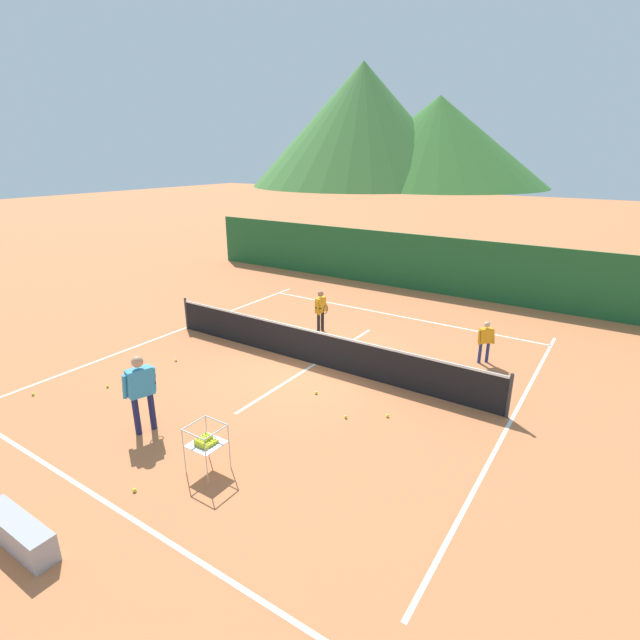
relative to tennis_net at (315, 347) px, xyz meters
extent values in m
plane|color=#C67042|center=(0.00, 0.00, -0.50)|extent=(120.00, 120.00, 0.00)
cube|color=white|center=(0.00, -6.43, -0.50)|extent=(10.32, 0.08, 0.01)
cube|color=white|center=(0.00, 4.99, -0.50)|extent=(10.32, 0.08, 0.01)
cube|color=white|center=(-5.16, 0.00, -0.50)|extent=(0.08, 11.43, 0.01)
cube|color=white|center=(5.16, 0.00, -0.50)|extent=(0.08, 11.43, 0.01)
cube|color=white|center=(0.00, 0.00, -0.50)|extent=(0.08, 6.33, 0.01)
cylinder|color=#333338|center=(-5.04, 0.00, 0.03)|extent=(0.08, 0.08, 1.05)
cylinder|color=#333338|center=(5.04, 0.00, 0.03)|extent=(0.08, 0.08, 1.05)
cube|color=black|center=(0.00, 0.00, -0.04)|extent=(10.00, 0.02, 0.92)
cube|color=white|center=(0.00, 0.00, 0.45)|extent=(10.00, 0.03, 0.06)
cylinder|color=#191E4C|center=(-1.11, -4.83, -0.08)|extent=(0.12, 0.12, 0.83)
cylinder|color=#191E4C|center=(-1.02, -4.52, -0.08)|extent=(0.12, 0.12, 0.83)
cube|color=#338CBF|center=(-1.06, -4.68, 0.63)|extent=(0.37, 0.54, 0.59)
sphere|color=tan|center=(-1.06, -4.68, 1.07)|extent=(0.23, 0.23, 0.23)
cylinder|color=#338CBF|center=(-1.21, -4.93, 0.59)|extent=(0.24, 0.15, 0.57)
cylinder|color=#338CBF|center=(-1.02, -4.39, 0.59)|extent=(0.19, 0.14, 0.57)
torus|color=#262628|center=(-1.27, -4.32, 0.54)|extent=(0.11, 0.29, 0.29)
cylinder|color=black|center=(-1.03, -4.39, 0.54)|extent=(0.22, 0.09, 0.03)
cylinder|color=black|center=(-1.26, 2.30, -0.16)|extent=(0.10, 0.10, 0.68)
cylinder|color=black|center=(-1.24, 2.04, -0.16)|extent=(0.10, 0.10, 0.68)
cube|color=orange|center=(-1.25, 2.17, 0.41)|extent=(0.22, 0.42, 0.47)
sphere|color=#996B4C|center=(-1.25, 2.17, 0.77)|extent=(0.19, 0.19, 0.19)
cylinder|color=orange|center=(-1.21, 2.40, 0.38)|extent=(0.19, 0.09, 0.46)
cylinder|color=orange|center=(-1.19, 1.94, 0.38)|extent=(0.15, 0.08, 0.47)
torus|color=#262628|center=(-0.93, 1.96, 0.37)|extent=(0.05, 0.29, 0.29)
cylinder|color=black|center=(-1.17, 1.94, 0.37)|extent=(0.22, 0.05, 0.03)
cylinder|color=navy|center=(3.87, 2.71, -0.21)|extent=(0.09, 0.09, 0.59)
cylinder|color=navy|center=(3.71, 2.55, -0.21)|extent=(0.09, 0.09, 0.59)
cube|color=orange|center=(3.79, 2.63, 0.29)|extent=(0.36, 0.36, 0.41)
sphere|color=#DBAD84|center=(3.79, 2.63, 0.61)|extent=(0.16, 0.16, 0.16)
cylinder|color=orange|center=(3.97, 2.74, 0.27)|extent=(0.16, 0.16, 0.40)
cylinder|color=orange|center=(3.67, 2.47, 0.27)|extent=(0.13, 0.13, 0.41)
cylinder|color=#B7B7BC|center=(0.68, -4.61, -0.05)|extent=(0.02, 0.02, 0.89)
cylinder|color=#B7B7BC|center=(1.24, -4.61, -0.05)|extent=(0.02, 0.02, 0.89)
cylinder|color=#B7B7BC|center=(0.68, -5.17, -0.05)|extent=(0.02, 0.02, 0.89)
cylinder|color=#B7B7BC|center=(1.24, -5.17, -0.05)|extent=(0.02, 0.02, 0.89)
cube|color=#B7B7BC|center=(0.96, -4.89, 0.05)|extent=(0.56, 0.56, 0.01)
cube|color=#B7B7BC|center=(0.96, -4.61, 0.39)|extent=(0.56, 0.02, 0.02)
cube|color=#B7B7BC|center=(0.96, -5.17, 0.39)|extent=(0.56, 0.02, 0.02)
cube|color=#B7B7BC|center=(0.68, -4.89, 0.39)|extent=(0.02, 0.56, 0.02)
cube|color=#B7B7BC|center=(1.24, -4.89, 0.39)|extent=(0.02, 0.56, 0.02)
sphere|color=yellow|center=(0.82, -5.01, 0.08)|extent=(0.07, 0.07, 0.07)
sphere|color=yellow|center=(0.83, -4.95, 0.09)|extent=(0.07, 0.07, 0.07)
sphere|color=yellow|center=(0.83, -4.88, 0.09)|extent=(0.07, 0.07, 0.07)
sphere|color=yellow|center=(0.83, -4.82, 0.08)|extent=(0.07, 0.07, 0.07)
sphere|color=yellow|center=(0.83, -4.76, 0.09)|extent=(0.07, 0.07, 0.07)
sphere|color=yellow|center=(0.89, -5.02, 0.08)|extent=(0.07, 0.07, 0.07)
sphere|color=yellow|center=(0.89, -4.95, 0.09)|extent=(0.07, 0.07, 0.07)
sphere|color=yellow|center=(0.89, -4.89, 0.09)|extent=(0.07, 0.07, 0.07)
sphere|color=yellow|center=(0.90, -4.82, 0.09)|extent=(0.07, 0.07, 0.07)
sphere|color=yellow|center=(0.90, -4.75, 0.08)|extent=(0.07, 0.07, 0.07)
sphere|color=yellow|center=(0.96, -5.02, 0.08)|extent=(0.07, 0.07, 0.07)
sphere|color=yellow|center=(0.96, -4.95, 0.08)|extent=(0.07, 0.07, 0.07)
sphere|color=yellow|center=(0.96, -4.88, 0.09)|extent=(0.07, 0.07, 0.07)
sphere|color=yellow|center=(0.96, -4.82, 0.08)|extent=(0.07, 0.07, 0.07)
sphere|color=yellow|center=(0.95, -4.76, 0.09)|extent=(0.07, 0.07, 0.07)
sphere|color=yellow|center=(1.02, -5.01, 0.09)|extent=(0.07, 0.07, 0.07)
sphere|color=yellow|center=(1.02, -4.95, 0.08)|extent=(0.07, 0.07, 0.07)
sphere|color=yellow|center=(1.02, -4.89, 0.08)|extent=(0.07, 0.07, 0.07)
sphere|color=yellow|center=(1.03, -4.82, 0.08)|extent=(0.07, 0.07, 0.07)
sphere|color=yellow|center=(1.02, -4.76, 0.08)|extent=(0.07, 0.07, 0.07)
sphere|color=yellow|center=(1.08, -5.02, 0.08)|extent=(0.07, 0.07, 0.07)
sphere|color=yellow|center=(1.08, -4.95, 0.08)|extent=(0.07, 0.07, 0.07)
sphere|color=yellow|center=(1.09, -4.89, 0.09)|extent=(0.07, 0.07, 0.07)
sphere|color=yellow|center=(1.09, -4.82, 0.09)|extent=(0.07, 0.07, 0.07)
sphere|color=yellow|center=(1.09, -4.75, 0.08)|extent=(0.07, 0.07, 0.07)
sphere|color=yellow|center=(0.83, -5.02, 0.14)|extent=(0.07, 0.07, 0.07)
sphere|color=yellow|center=(0.83, -4.95, 0.14)|extent=(0.07, 0.07, 0.07)
sphere|color=yellow|center=(0.83, -4.89, 0.14)|extent=(0.07, 0.07, 0.07)
sphere|color=yellow|center=(0.83, -4.82, 0.14)|extent=(0.07, 0.07, 0.07)
sphere|color=yellow|center=(0.83, -4.75, 0.14)|extent=(0.07, 0.07, 0.07)
sphere|color=yellow|center=(0.89, -5.02, 0.14)|extent=(0.07, 0.07, 0.07)
sphere|color=yellow|center=(0.89, -4.95, 0.14)|extent=(0.07, 0.07, 0.07)
sphere|color=yellow|center=(0.89, -4.88, 0.14)|extent=(0.07, 0.07, 0.07)
sphere|color=yellow|center=(0.89, -4.82, 0.14)|extent=(0.07, 0.07, 0.07)
sphere|color=yellow|center=(0.89, -4.75, 0.14)|extent=(0.07, 0.07, 0.07)
sphere|color=yellow|center=(0.95, -5.01, 0.14)|extent=(0.07, 0.07, 0.07)
sphere|color=yellow|center=(0.96, -4.95, 0.14)|extent=(0.07, 0.07, 0.07)
sphere|color=yellow|center=(0.95, -4.88, 0.14)|extent=(0.07, 0.07, 0.07)
sphere|color=yellow|center=(0.96, -4.82, 0.14)|extent=(0.07, 0.07, 0.07)
sphere|color=yellow|center=(0.96, -4.76, 0.14)|extent=(0.07, 0.07, 0.07)
sphere|color=yellow|center=(1.02, -5.02, 0.14)|extent=(0.07, 0.07, 0.07)
sphere|color=yellow|center=(-3.49, -3.96, -0.47)|extent=(0.07, 0.07, 0.07)
sphere|color=yellow|center=(-3.32, -1.98, -0.47)|extent=(0.07, 0.07, 0.07)
sphere|color=yellow|center=(0.98, -1.41, -0.47)|extent=(0.07, 0.07, 0.07)
sphere|color=yellow|center=(-4.60, -5.18, -0.47)|extent=(0.07, 0.07, 0.07)
sphere|color=yellow|center=(2.13, -1.97, -0.47)|extent=(0.07, 0.07, 0.07)
sphere|color=yellow|center=(2.87, -1.43, -0.47)|extent=(0.07, 0.07, 0.07)
sphere|color=yellow|center=(0.34, -6.01, -0.47)|extent=(0.07, 0.07, 0.07)
cube|color=#1E5B2D|center=(0.00, 8.51, 0.66)|extent=(22.71, 0.08, 2.32)
cube|color=#99999E|center=(-0.03, -7.66, -0.27)|extent=(1.50, 0.36, 0.46)
cone|color=#38702D|center=(-23.87, 72.09, 6.68)|extent=(37.03, 37.03, 14.35)
cone|color=#427A38|center=(-35.32, 66.74, 9.34)|extent=(37.57, 37.57, 19.68)
camera|label=1|loc=(6.66, -9.85, 4.95)|focal=26.77mm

